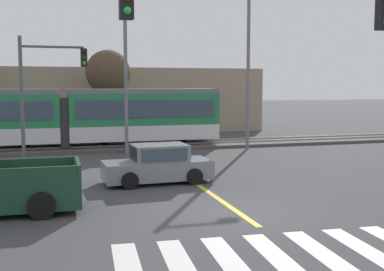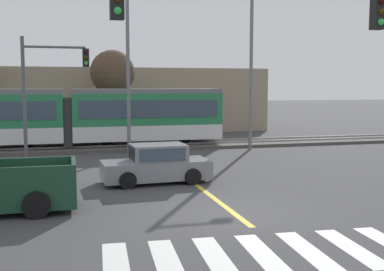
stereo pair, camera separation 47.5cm
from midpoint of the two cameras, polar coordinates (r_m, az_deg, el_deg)
name	(u,v)px [view 1 (the left image)]	position (r m, az deg, el deg)	size (l,w,h in m)	color
ground_plane	(239,213)	(14.64, 4.70, -9.17)	(200.00, 200.00, 0.00)	#3D3D3F
track_bed	(143,146)	(30.01, -6.24, -1.21)	(120.00, 4.00, 0.18)	#4C4742
rail_near	(145,145)	(29.29, -6.01, -1.11)	(120.00, 0.08, 0.10)	#939399
rail_far	(141,142)	(30.70, -6.47, -0.79)	(120.00, 0.08, 0.10)	#939399
light_rail_tram	(64,116)	(29.40, -15.38, 2.30)	(18.50, 2.64, 3.43)	silver
crosswalk_stripe_0	(127,265)	(10.74, -8.95, -14.90)	(0.56, 2.80, 0.01)	silver
crosswalk_stripe_1	(178,261)	(10.85, -2.95, -14.61)	(0.56, 2.80, 0.01)	silver
crosswalk_stripe_2	(226,257)	(11.07, 2.85, -14.19)	(0.56, 2.80, 0.01)	silver
crosswalk_stripe_3	(273,253)	(11.40, 8.35, -13.65)	(0.56, 2.80, 0.01)	silver
crosswalk_stripe_4	(317,250)	(11.81, 13.48, -13.04)	(0.56, 2.80, 0.01)	silver
crosswalk_stripe_5	(360,246)	(12.31, 18.20, -12.38)	(0.56, 2.80, 0.01)	silver
lane_centre_line	(184,175)	(20.53, -1.56, -4.75)	(0.20, 15.62, 0.01)	gold
sedan_crossing	(158,165)	(18.97, -4.81, -3.52)	(4.27, 2.06, 1.52)	gray
traffic_light_far_left	(44,81)	(24.85, -17.68, 6.16)	(3.25, 0.38, 6.19)	#515459
traffic_light_near_left	(21,58)	(11.37, -20.75, 8.62)	(3.75, 0.38, 6.77)	#515459
street_lamp_centre	(129,55)	(26.96, -7.94, 9.45)	(2.47, 0.28, 9.72)	slate
street_lamp_east	(251,61)	(28.93, 6.58, 8.77)	(2.28, 0.28, 9.31)	slate
bare_tree_west	(108,73)	(34.98, -10.31, 7.33)	(3.17, 3.17, 6.33)	brown
building_backdrop_far	(103,100)	(40.61, -10.81, 4.14)	(25.94, 6.00, 5.21)	gray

